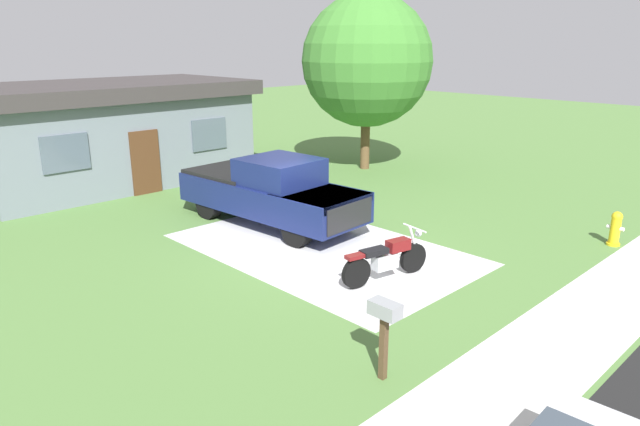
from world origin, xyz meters
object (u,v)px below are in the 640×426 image
Objects in this scene: fire_hydrant at (615,229)px; pickup_truck at (269,190)px; shade_tree at (367,61)px; neighbor_house at (109,132)px; motorcycle at (386,259)px; mailbox at (385,320)px.

pickup_truck is at bearing 124.26° from fire_hydrant.
shade_tree reaches higher than neighbor_house.
neighbor_house reaches higher than motorcycle.
neighbor_house is (-0.82, 7.89, 0.84)m from pickup_truck.
neighbor_house is at bearing 110.94° from fire_hydrant.
mailbox is (-3.64, -7.09, 0.03)m from pickup_truck.
mailbox is at bearing -117.17° from pickup_truck.
mailbox reaches higher than fire_hydrant.
pickup_truck is 4.56× the size of mailbox.
pickup_truck is 8.92m from fire_hydrant.
pickup_truck reaches higher than motorcycle.
neighbor_house is at bearing 90.51° from motorcycle.
motorcycle is 1.74× the size of mailbox.
fire_hydrant is at bearing -55.74° from pickup_truck.
pickup_truck is at bearing 62.83° from mailbox.
neighbor_house reaches higher than mailbox.
neighbor_house is at bearing 148.30° from shade_tree.
neighbor_house is (-5.83, 15.24, 1.36)m from fire_hydrant.
motorcycle is 0.33× the size of shade_tree.
pickup_truck is 8.45m from shade_tree.
mailbox is at bearing -141.39° from motorcycle.
fire_hydrant is 8.67m from mailbox.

